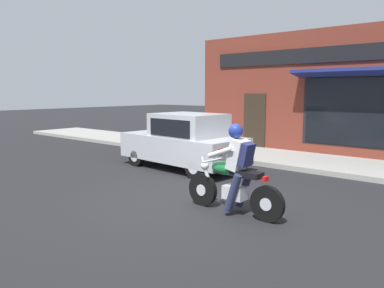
% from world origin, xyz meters
% --- Properties ---
extents(ground_plane, '(80.00, 80.00, 0.00)m').
position_xyz_m(ground_plane, '(0.00, 0.00, 0.00)').
color(ground_plane, black).
extents(sidewalk_curb, '(2.60, 22.00, 0.14)m').
position_xyz_m(sidewalk_curb, '(5.38, 3.00, 0.07)').
color(sidewalk_curb, '#9E9B93').
rests_on(sidewalk_curb, ground).
extents(storefront_building, '(1.25, 10.46, 4.20)m').
position_xyz_m(storefront_building, '(6.91, -0.56, 2.11)').
color(storefront_building, maroon).
rests_on(storefront_building, ground).
extents(motorcycle_with_rider, '(0.56, 2.02, 1.62)m').
position_xyz_m(motorcycle_with_rider, '(0.02, -1.14, 0.68)').
color(motorcycle_with_rider, black).
rests_on(motorcycle_with_rider, ground).
extents(car_hatchback, '(1.91, 3.89, 1.57)m').
position_xyz_m(car_hatchback, '(2.45, 2.17, 0.77)').
color(car_hatchback, black).
rests_on(car_hatchback, ground).
extents(fire_hydrant, '(0.36, 0.24, 0.88)m').
position_xyz_m(fire_hydrant, '(5.40, 3.94, 0.57)').
color(fire_hydrant, red).
rests_on(fire_hydrant, sidewalk_curb).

